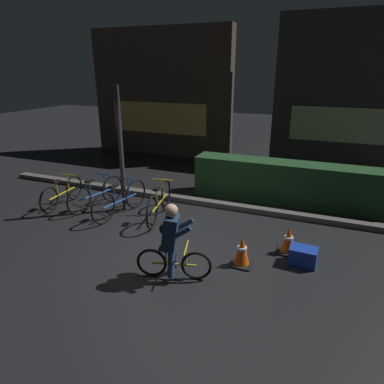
# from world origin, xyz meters

# --- Properties ---
(ground_plane) EXTENTS (40.00, 40.00, 0.00)m
(ground_plane) POSITION_xyz_m (0.00, 0.00, 0.00)
(ground_plane) COLOR black
(sidewalk_curb) EXTENTS (12.00, 0.24, 0.12)m
(sidewalk_curb) POSITION_xyz_m (0.00, 2.20, 0.06)
(sidewalk_curb) COLOR #56544F
(sidewalk_curb) RESTS_ON ground
(hedge_row) EXTENTS (4.80, 0.70, 1.00)m
(hedge_row) POSITION_xyz_m (1.80, 3.10, 0.50)
(hedge_row) COLOR #214723
(hedge_row) RESTS_ON ground
(storefront_left) EXTENTS (5.33, 0.54, 4.48)m
(storefront_left) POSITION_xyz_m (-3.40, 6.50, 2.23)
(storefront_left) COLOR #42382D
(storefront_left) RESTS_ON ground
(storefront_right) EXTENTS (4.21, 0.54, 4.78)m
(storefront_right) POSITION_xyz_m (2.69, 7.20, 2.38)
(storefront_right) COLOR #383330
(storefront_right) RESTS_ON ground
(street_post) EXTENTS (0.10, 0.10, 2.78)m
(street_post) POSITION_xyz_m (-1.73, 1.20, 1.39)
(street_post) COLOR #2D2D33
(street_post) RESTS_ON ground
(parked_bike_leftmost) EXTENTS (0.46, 1.54, 0.71)m
(parked_bike_leftmost) POSITION_xyz_m (-3.23, 0.85, 0.33)
(parked_bike_leftmost) COLOR black
(parked_bike_leftmost) RESTS_ON ground
(parked_bike_left_mid) EXTENTS (0.50, 1.61, 0.76)m
(parked_bike_left_mid) POSITION_xyz_m (-2.40, 1.07, 0.34)
(parked_bike_left_mid) COLOR black
(parked_bike_left_mid) RESTS_ON ground
(parked_bike_center_left) EXTENTS (0.46, 1.71, 0.79)m
(parked_bike_center_left) POSITION_xyz_m (-1.63, 0.89, 0.36)
(parked_bike_center_left) COLOR black
(parked_bike_center_left) RESTS_ON ground
(parked_bike_center_right) EXTENTS (0.46, 1.73, 0.81)m
(parked_bike_center_right) POSITION_xyz_m (-0.76, 1.08, 0.36)
(parked_bike_center_right) COLOR black
(parked_bike_center_right) RESTS_ON ground
(traffic_cone_near) EXTENTS (0.36, 0.36, 0.53)m
(traffic_cone_near) POSITION_xyz_m (1.38, -0.10, 0.25)
(traffic_cone_near) COLOR black
(traffic_cone_near) RESTS_ON ground
(traffic_cone_far) EXTENTS (0.36, 0.36, 0.50)m
(traffic_cone_far) POSITION_xyz_m (2.04, 0.60, 0.24)
(traffic_cone_far) COLOR black
(traffic_cone_far) RESTS_ON ground
(blue_crate) EXTENTS (0.46, 0.34, 0.30)m
(blue_crate) POSITION_xyz_m (2.33, 0.30, 0.15)
(blue_crate) COLOR #193DB7
(blue_crate) RESTS_ON ground
(cyclist) EXTENTS (1.16, 0.50, 1.25)m
(cyclist) POSITION_xyz_m (0.46, -0.85, 0.63)
(cyclist) COLOR black
(cyclist) RESTS_ON ground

